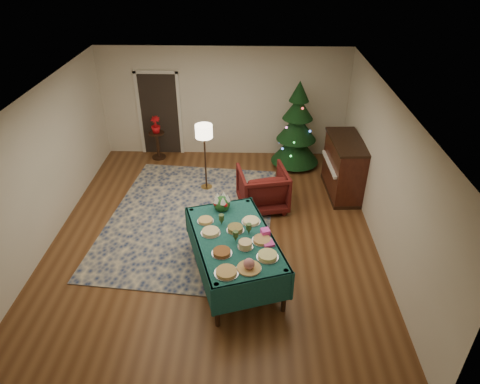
{
  "coord_description": "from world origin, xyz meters",
  "views": [
    {
      "loc": [
        0.68,
        -6.49,
        4.98
      ],
      "look_at": [
        0.5,
        -0.12,
        1.03
      ],
      "focal_mm": 32.0,
      "sensor_mm": 36.0,
      "label": 1
    }
  ],
  "objects_px": {
    "gift_box": "(265,232)",
    "armchair": "(263,187)",
    "side_table": "(158,146)",
    "piano": "(344,168)",
    "floor_lamp": "(204,135)",
    "potted_plant": "(156,128)",
    "buffet_table": "(234,245)",
    "christmas_tree": "(297,129)"
  },
  "relations": [
    {
      "from": "armchair",
      "to": "piano",
      "type": "bearing_deg",
      "value": -171.82
    },
    {
      "from": "side_table",
      "to": "floor_lamp",
      "type": "bearing_deg",
      "value": -46.74
    },
    {
      "from": "floor_lamp",
      "to": "side_table",
      "type": "height_order",
      "value": "floor_lamp"
    },
    {
      "from": "side_table",
      "to": "piano",
      "type": "distance_m",
      "value": 4.61
    },
    {
      "from": "side_table",
      "to": "gift_box",
      "type": "bearing_deg",
      "value": -58.49
    },
    {
      "from": "side_table",
      "to": "piano",
      "type": "height_order",
      "value": "piano"
    },
    {
      "from": "buffet_table",
      "to": "piano",
      "type": "height_order",
      "value": "piano"
    },
    {
      "from": "armchair",
      "to": "floor_lamp",
      "type": "height_order",
      "value": "floor_lamp"
    },
    {
      "from": "gift_box",
      "to": "piano",
      "type": "xyz_separation_m",
      "value": [
        1.75,
        2.68,
        -0.26
      ]
    },
    {
      "from": "potted_plant",
      "to": "christmas_tree",
      "type": "height_order",
      "value": "christmas_tree"
    },
    {
      "from": "christmas_tree",
      "to": "piano",
      "type": "xyz_separation_m",
      "value": [
        0.92,
        -1.28,
        -0.33
      ]
    },
    {
      "from": "armchair",
      "to": "potted_plant",
      "type": "height_order",
      "value": "armchair"
    },
    {
      "from": "gift_box",
      "to": "armchair",
      "type": "height_order",
      "value": "armchair"
    },
    {
      "from": "christmas_tree",
      "to": "armchair",
      "type": "bearing_deg",
      "value": -113.27
    },
    {
      "from": "armchair",
      "to": "side_table",
      "type": "relative_size",
      "value": 1.4
    },
    {
      "from": "gift_box",
      "to": "armchair",
      "type": "bearing_deg",
      "value": 89.92
    },
    {
      "from": "armchair",
      "to": "piano",
      "type": "height_order",
      "value": "piano"
    },
    {
      "from": "side_table",
      "to": "christmas_tree",
      "type": "distance_m",
      "value": 3.48
    },
    {
      "from": "side_table",
      "to": "piano",
      "type": "relative_size",
      "value": 0.47
    },
    {
      "from": "side_table",
      "to": "christmas_tree",
      "type": "bearing_deg",
      "value": -4.36
    },
    {
      "from": "gift_box",
      "to": "potted_plant",
      "type": "height_order",
      "value": "gift_box"
    },
    {
      "from": "piano",
      "to": "side_table",
      "type": "bearing_deg",
      "value": 160.51
    },
    {
      "from": "armchair",
      "to": "floor_lamp",
      "type": "xyz_separation_m",
      "value": [
        -1.24,
        0.74,
        0.8
      ]
    },
    {
      "from": "potted_plant",
      "to": "floor_lamp",
      "type": "bearing_deg",
      "value": -46.74
    },
    {
      "from": "armchair",
      "to": "piano",
      "type": "distance_m",
      "value": 1.87
    },
    {
      "from": "floor_lamp",
      "to": "potted_plant",
      "type": "height_order",
      "value": "floor_lamp"
    },
    {
      "from": "floor_lamp",
      "to": "piano",
      "type": "xyz_separation_m",
      "value": [
        2.99,
        -0.1,
        -0.67
      ]
    },
    {
      "from": "gift_box",
      "to": "piano",
      "type": "bearing_deg",
      "value": 56.86
    },
    {
      "from": "piano",
      "to": "potted_plant",
      "type": "bearing_deg",
      "value": 160.51
    },
    {
      "from": "gift_box",
      "to": "buffet_table",
      "type": "bearing_deg",
      "value": -172.48
    },
    {
      "from": "side_table",
      "to": "piano",
      "type": "xyz_separation_m",
      "value": [
        4.34,
        -1.54,
        0.27
      ]
    },
    {
      "from": "buffet_table",
      "to": "potted_plant",
      "type": "bearing_deg",
      "value": 116.03
    },
    {
      "from": "floor_lamp",
      "to": "piano",
      "type": "distance_m",
      "value": 3.06
    },
    {
      "from": "christmas_tree",
      "to": "side_table",
      "type": "bearing_deg",
      "value": 175.64
    },
    {
      "from": "side_table",
      "to": "potted_plant",
      "type": "bearing_deg",
      "value": 180.0
    },
    {
      "from": "christmas_tree",
      "to": "piano",
      "type": "bearing_deg",
      "value": -54.07
    },
    {
      "from": "floor_lamp",
      "to": "potted_plant",
      "type": "bearing_deg",
      "value": 133.26
    },
    {
      "from": "gift_box",
      "to": "side_table",
      "type": "height_order",
      "value": "gift_box"
    },
    {
      "from": "buffet_table",
      "to": "christmas_tree",
      "type": "relative_size",
      "value": 1.13
    },
    {
      "from": "floor_lamp",
      "to": "side_table",
      "type": "xyz_separation_m",
      "value": [
        -1.35,
        1.43,
        -0.95
      ]
    },
    {
      "from": "armchair",
      "to": "christmas_tree",
      "type": "relative_size",
      "value": 0.46
    },
    {
      "from": "floor_lamp",
      "to": "christmas_tree",
      "type": "height_order",
      "value": "christmas_tree"
    }
  ]
}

